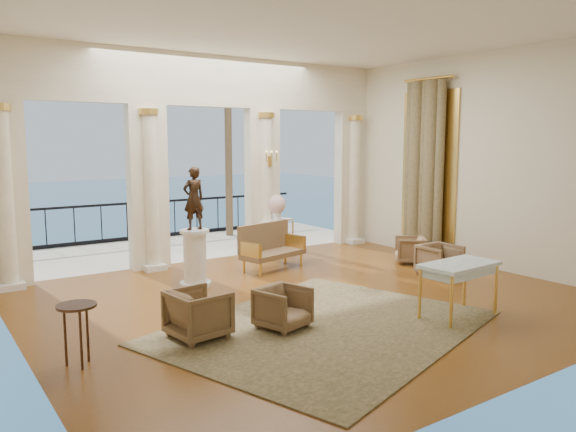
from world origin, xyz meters
TOP-DOWN VIEW (x-y plane):
  - floor at (0.00, 0.00)m, footprint 9.00×9.00m
  - room_walls at (0.00, -1.12)m, footprint 9.00×9.00m
  - arcade at (-0.00, 3.82)m, footprint 9.00×0.56m
  - terrace at (0.00, 5.80)m, footprint 10.00×3.60m
  - balustrade at (0.00, 7.40)m, footprint 9.00×0.06m
  - palm_tree at (2.00, 6.60)m, footprint 2.00×2.00m
  - curtain at (4.28, 1.50)m, footprint 0.33×1.40m
  - window_frame at (4.47, 1.50)m, footprint 0.04×1.60m
  - wall_sconce at (1.40, 3.51)m, footprint 0.30×0.11m
  - rug at (-0.72, -1.26)m, footprint 5.38×4.73m
  - armchair_a at (-1.24, -0.92)m, footprint 0.79×0.76m
  - armchair_b at (3.02, -0.13)m, footprint 0.71×0.67m
  - armchair_c at (3.50, 1.10)m, footprint 0.84×0.85m
  - armchair_d at (-2.40, -0.59)m, footprint 0.76×0.80m
  - settee at (0.66, 2.39)m, footprint 1.54×0.93m
  - game_table at (1.25, -2.00)m, footprint 1.26×0.74m
  - pedestal at (-1.25, 1.97)m, footprint 0.58×0.58m
  - statue at (-1.25, 1.97)m, footprint 0.44×0.31m
  - console_table at (1.59, 3.55)m, footprint 0.94×0.60m
  - urn at (1.59, 3.55)m, footprint 0.44×0.44m
  - side_table at (-4.00, -0.66)m, footprint 0.46×0.46m

SIDE VIEW (x-z plane):
  - terrace at x=0.00m, z-range -0.10..0.00m
  - floor at x=0.00m, z-range 0.00..0.00m
  - rug at x=-0.72m, z-range 0.00..0.02m
  - armchair_c at x=3.50m, z-range 0.00..0.64m
  - armchair_a at x=-1.24m, z-range 0.00..0.66m
  - armchair_b at x=3.02m, z-range 0.00..0.72m
  - armchair_d at x=-2.40m, z-range 0.00..0.74m
  - balustrade at x=0.00m, z-range -0.11..0.92m
  - settee at x=0.66m, z-range -0.01..0.95m
  - pedestal at x=-1.25m, z-range -0.02..1.04m
  - side_table at x=-4.00m, z-range 0.27..1.03m
  - console_table at x=1.59m, z-range 0.27..1.10m
  - game_table at x=1.25m, z-range 0.33..1.18m
  - urn at x=1.59m, z-range 0.87..1.46m
  - statue at x=-1.25m, z-range 1.06..2.20m
  - curtain at x=4.28m, z-range -0.03..4.06m
  - window_frame at x=4.47m, z-range 0.40..3.80m
  - wall_sconce at x=1.40m, z-range 2.06..2.40m
  - arcade at x=0.00m, z-range 0.33..4.83m
  - room_walls at x=0.00m, z-range -1.62..7.38m
  - palm_tree at x=2.00m, z-range 1.84..6.34m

